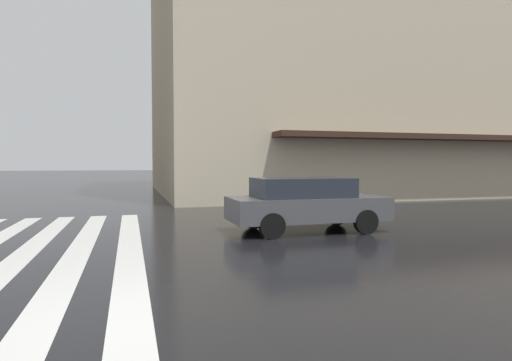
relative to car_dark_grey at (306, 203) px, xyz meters
name	(u,v)px	position (x,y,z in m)	size (l,w,h in m)	color
ground_plane	(125,324)	(-5.50, 4.50, -0.76)	(220.00, 220.00, 0.00)	black
haussmann_block_corner	(369,5)	(15.43, -11.03, 11.59)	(18.08, 27.49, 25.22)	beige
car_dark_grey	(306,203)	(0.00, 0.00, 0.00)	(1.85, 4.10, 1.41)	#4C4C51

